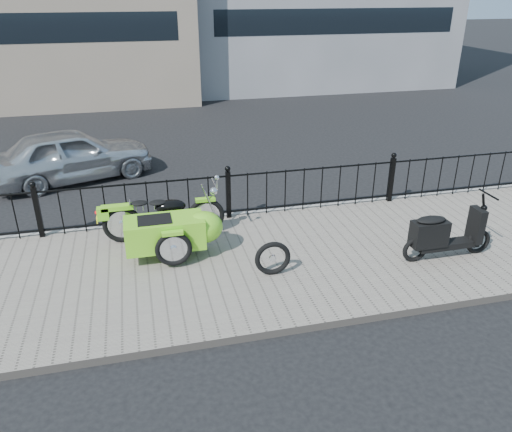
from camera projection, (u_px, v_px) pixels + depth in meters
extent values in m
plane|color=black|center=(243.00, 253.00, 8.87)|extent=(120.00, 120.00, 0.00)
cube|color=slate|center=(249.00, 264.00, 8.40)|extent=(30.00, 3.80, 0.12)
cube|color=gray|center=(228.00, 217.00, 10.11)|extent=(30.00, 0.10, 0.12)
cylinder|color=black|center=(228.00, 176.00, 9.60)|extent=(14.00, 0.04, 0.04)
cylinder|color=black|center=(229.00, 212.00, 9.91)|extent=(14.00, 0.04, 0.04)
cube|color=black|center=(38.00, 212.00, 9.00)|extent=(0.09, 0.09, 0.96)
sphere|color=black|center=(32.00, 185.00, 8.77)|extent=(0.11, 0.11, 0.11)
cube|color=black|center=(228.00, 195.00, 9.76)|extent=(0.09, 0.09, 0.96)
sphere|color=black|center=(228.00, 169.00, 9.54)|extent=(0.11, 0.11, 0.11)
cube|color=black|center=(391.00, 180.00, 10.52)|extent=(0.09, 0.09, 0.96)
sphere|color=black|center=(394.00, 155.00, 10.30)|extent=(0.11, 0.11, 0.11)
cube|color=black|center=(339.00, 21.00, 20.61)|extent=(10.50, 0.06, 1.00)
torus|color=black|center=(206.00, 216.00, 9.18)|extent=(0.69, 0.09, 0.69)
torus|color=black|center=(122.00, 225.00, 8.85)|extent=(0.69, 0.09, 0.69)
torus|color=black|center=(174.00, 249.00, 8.02)|extent=(0.60, 0.08, 0.60)
cube|color=gray|center=(165.00, 219.00, 9.01)|extent=(0.34, 0.22, 0.24)
cylinder|color=black|center=(165.00, 223.00, 9.04)|extent=(1.40, 0.04, 0.04)
ellipsoid|color=black|center=(171.00, 207.00, 8.93)|extent=(0.54, 0.29, 0.26)
cylinder|color=silver|center=(215.00, 184.00, 8.96)|extent=(0.03, 0.56, 0.03)
cylinder|color=silver|center=(209.00, 200.00, 9.06)|extent=(0.25, 0.04, 0.59)
sphere|color=silver|center=(214.00, 191.00, 9.01)|extent=(0.15, 0.15, 0.15)
cube|color=#78D923|center=(205.00, 200.00, 9.04)|extent=(0.36, 0.12, 0.06)
cube|color=#78D923|center=(117.00, 207.00, 8.70)|extent=(0.55, 0.16, 0.08)
ellipsoid|color=black|center=(158.00, 203.00, 8.84)|extent=(0.31, 0.22, 0.08)
ellipsoid|color=black|center=(139.00, 203.00, 8.76)|extent=(0.31, 0.22, 0.08)
sphere|color=red|center=(97.00, 212.00, 8.65)|extent=(0.07, 0.07, 0.07)
cube|color=yellow|center=(97.00, 220.00, 8.81)|extent=(0.02, 0.14, 0.10)
cube|color=#78D923|center=(165.00, 232.00, 8.29)|extent=(1.30, 0.62, 0.50)
ellipsoid|color=#78D923|center=(204.00, 227.00, 8.42)|extent=(0.65, 0.60, 0.54)
cube|color=black|center=(155.00, 221.00, 8.16)|extent=(0.55, 0.43, 0.06)
cube|color=#78D923|center=(172.00, 233.00, 7.90)|extent=(0.34, 0.11, 0.06)
torus|color=black|center=(478.00, 241.00, 8.53)|extent=(0.45, 0.08, 0.45)
torus|color=black|center=(415.00, 249.00, 8.27)|extent=(0.45, 0.08, 0.45)
cube|color=black|center=(447.00, 244.00, 8.39)|extent=(1.09, 0.24, 0.11)
cube|color=black|center=(429.00, 234.00, 8.21)|extent=(0.60, 0.28, 0.44)
ellipsoid|color=black|center=(431.00, 220.00, 8.10)|extent=(0.51, 0.26, 0.10)
cube|color=black|center=(476.00, 225.00, 8.37)|extent=(0.13, 0.33, 0.60)
cylinder|color=black|center=(484.00, 207.00, 8.25)|extent=(0.17, 0.04, 0.49)
cylinder|color=black|center=(489.00, 194.00, 8.17)|extent=(0.03, 0.48, 0.03)
torus|color=black|center=(273.00, 258.00, 7.87)|extent=(0.58, 0.11, 0.58)
imported|color=silver|center=(72.00, 155.00, 11.97)|extent=(4.02, 2.61, 1.27)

